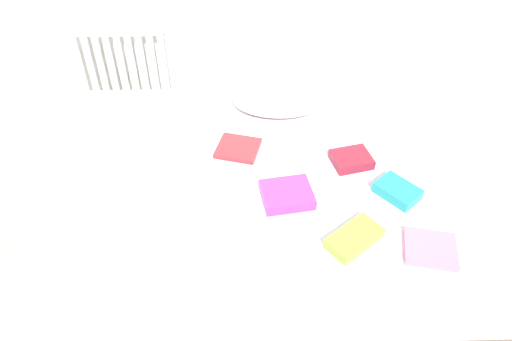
{
  "coord_description": "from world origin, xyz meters",
  "views": [
    {
      "loc": [
        -0.05,
        -1.66,
        2.04
      ],
      "look_at": [
        0.0,
        0.05,
        0.48
      ],
      "focal_mm": 34.3,
      "sensor_mm": 36.0,
      "label": 1
    }
  ],
  "objects_px": {
    "textbook_teal": "(398,191)",
    "textbook_white": "(142,193)",
    "textbook_purple": "(287,195)",
    "textbook_pink": "(430,249)",
    "textbook_maroon": "(351,159)",
    "pillow": "(280,97)",
    "textbook_red": "(238,148)",
    "textbook_lime": "(354,238)",
    "bed": "(256,212)",
    "radiator": "(122,65)"
  },
  "relations": [
    {
      "from": "textbook_teal",
      "to": "textbook_white",
      "type": "distance_m",
      "value": 1.12
    },
    {
      "from": "textbook_purple",
      "to": "textbook_white",
      "type": "xyz_separation_m",
      "value": [
        -0.63,
        0.03,
        0.0
      ]
    },
    {
      "from": "textbook_pink",
      "to": "textbook_maroon",
      "type": "bearing_deg",
      "value": 125.36
    },
    {
      "from": "pillow",
      "to": "textbook_red",
      "type": "height_order",
      "value": "pillow"
    },
    {
      "from": "textbook_teal",
      "to": "textbook_red",
      "type": "bearing_deg",
      "value": -155.75
    },
    {
      "from": "textbook_lime",
      "to": "textbook_red",
      "type": "bearing_deg",
      "value": 89.95
    },
    {
      "from": "textbook_white",
      "to": "bed",
      "type": "bearing_deg",
      "value": 2.11
    },
    {
      "from": "bed",
      "to": "textbook_red",
      "type": "relative_size",
      "value": 10.05
    },
    {
      "from": "textbook_lime",
      "to": "textbook_white",
      "type": "bearing_deg",
      "value": 124.21
    },
    {
      "from": "radiator",
      "to": "pillow",
      "type": "height_order",
      "value": "radiator"
    },
    {
      "from": "bed",
      "to": "textbook_maroon",
      "type": "xyz_separation_m",
      "value": [
        0.45,
        0.07,
        0.28
      ]
    },
    {
      "from": "radiator",
      "to": "textbook_lime",
      "type": "relative_size",
      "value": 2.54
    },
    {
      "from": "radiator",
      "to": "textbook_pink",
      "type": "bearing_deg",
      "value": -47.59
    },
    {
      "from": "radiator",
      "to": "pillow",
      "type": "bearing_deg",
      "value": -34.13
    },
    {
      "from": "pillow",
      "to": "textbook_purple",
      "type": "height_order",
      "value": "pillow"
    },
    {
      "from": "textbook_maroon",
      "to": "textbook_white",
      "type": "distance_m",
      "value": 0.98
    },
    {
      "from": "textbook_lime",
      "to": "textbook_red",
      "type": "xyz_separation_m",
      "value": [
        -0.46,
        0.59,
        -0.01
      ]
    },
    {
      "from": "textbook_purple",
      "to": "textbook_white",
      "type": "bearing_deg",
      "value": 168.55
    },
    {
      "from": "textbook_teal",
      "to": "textbook_pink",
      "type": "distance_m",
      "value": 0.32
    },
    {
      "from": "radiator",
      "to": "textbook_teal",
      "type": "xyz_separation_m",
      "value": [
        1.46,
        -1.35,
        0.14
      ]
    },
    {
      "from": "textbook_pink",
      "to": "textbook_red",
      "type": "distance_m",
      "value": 0.99
    },
    {
      "from": "textbook_maroon",
      "to": "textbook_white",
      "type": "bearing_deg",
      "value": 178.35
    },
    {
      "from": "textbook_lime",
      "to": "textbook_teal",
      "type": "bearing_deg",
      "value": 9.33
    },
    {
      "from": "bed",
      "to": "textbook_teal",
      "type": "xyz_separation_m",
      "value": [
        0.62,
        -0.15,
        0.28
      ]
    },
    {
      "from": "pillow",
      "to": "textbook_white",
      "type": "distance_m",
      "value": 0.92
    },
    {
      "from": "textbook_pink",
      "to": "textbook_lime",
      "type": "height_order",
      "value": "textbook_lime"
    },
    {
      "from": "textbook_white",
      "to": "textbook_lime",
      "type": "bearing_deg",
      "value": -29.93
    },
    {
      "from": "textbook_teal",
      "to": "textbook_pink",
      "type": "relative_size",
      "value": 0.91
    },
    {
      "from": "bed",
      "to": "radiator",
      "type": "bearing_deg",
      "value": 125.21
    },
    {
      "from": "pillow",
      "to": "textbook_white",
      "type": "bearing_deg",
      "value": -134.45
    },
    {
      "from": "radiator",
      "to": "textbook_purple",
      "type": "distance_m",
      "value": 1.68
    },
    {
      "from": "textbook_purple",
      "to": "textbook_red",
      "type": "distance_m",
      "value": 0.4
    },
    {
      "from": "textbook_teal",
      "to": "textbook_red",
      "type": "relative_size",
      "value": 0.92
    },
    {
      "from": "textbook_red",
      "to": "textbook_white",
      "type": "bearing_deg",
      "value": -127.79
    },
    {
      "from": "bed",
      "to": "radiator",
      "type": "height_order",
      "value": "radiator"
    },
    {
      "from": "textbook_pink",
      "to": "textbook_red",
      "type": "relative_size",
      "value": 1.01
    },
    {
      "from": "pillow",
      "to": "textbook_purple",
      "type": "bearing_deg",
      "value": -91.18
    },
    {
      "from": "bed",
      "to": "textbook_maroon",
      "type": "height_order",
      "value": "textbook_maroon"
    },
    {
      "from": "textbook_maroon",
      "to": "textbook_teal",
      "type": "height_order",
      "value": "textbook_teal"
    },
    {
      "from": "textbook_purple",
      "to": "textbook_white",
      "type": "distance_m",
      "value": 0.63
    },
    {
      "from": "radiator",
      "to": "pillow",
      "type": "xyz_separation_m",
      "value": [
        0.99,
        -0.67,
        0.18
      ]
    },
    {
      "from": "textbook_lime",
      "to": "bed",
      "type": "bearing_deg",
      "value": 94.59
    },
    {
      "from": "textbook_maroon",
      "to": "textbook_red",
      "type": "distance_m",
      "value": 0.55
    },
    {
      "from": "textbook_maroon",
      "to": "textbook_purple",
      "type": "relative_size",
      "value": 0.82
    },
    {
      "from": "textbook_pink",
      "to": "textbook_white",
      "type": "xyz_separation_m",
      "value": [
        -1.18,
        0.33,
        0.01
      ]
    },
    {
      "from": "radiator",
      "to": "textbook_pink",
      "type": "relative_size",
      "value": 2.96
    },
    {
      "from": "textbook_teal",
      "to": "textbook_lime",
      "type": "height_order",
      "value": "textbook_teal"
    },
    {
      "from": "textbook_purple",
      "to": "textbook_teal",
      "type": "bearing_deg",
      "value": -8.05
    },
    {
      "from": "textbook_teal",
      "to": "textbook_white",
      "type": "bearing_deg",
      "value": -131.55
    },
    {
      "from": "textbook_teal",
      "to": "textbook_red",
      "type": "distance_m",
      "value": 0.77
    }
  ]
}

